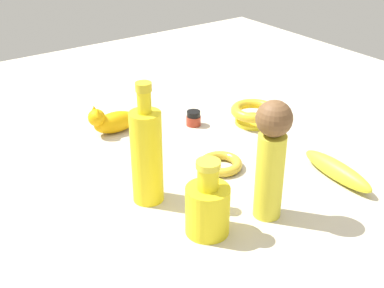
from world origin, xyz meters
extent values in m
plane|color=#BCB29E|center=(0.00, 0.00, 0.00)|extent=(2.00, 2.00, 0.00)
cylinder|color=yellow|center=(-0.16, -0.07, 0.10)|extent=(0.06, 0.06, 0.20)
cylinder|color=yellow|center=(-0.16, -0.07, 0.22)|extent=(0.03, 0.03, 0.04)
cylinder|color=gold|center=(-0.16, -0.07, 0.25)|extent=(0.03, 0.03, 0.02)
ellipsoid|color=#DC9C0A|center=(-0.07, 0.25, 0.03)|extent=(0.12, 0.06, 0.06)
sphere|color=#DC9C0A|center=(-0.12, 0.25, 0.05)|extent=(0.04, 0.04, 0.04)
cone|color=#DC9C0A|center=(-0.12, 0.24, 0.07)|extent=(0.02, 0.02, 0.02)
cone|color=#DC9C0A|center=(-0.12, 0.26, 0.07)|extent=(0.02, 0.02, 0.02)
ellipsoid|color=#DC9C0A|center=(-0.02, 0.24, 0.02)|extent=(0.05, 0.02, 0.02)
cylinder|color=#9D321F|center=(0.12, 0.16, 0.01)|extent=(0.04, 0.04, 0.03)
cylinder|color=gold|center=(0.12, 0.16, 0.02)|extent=(0.03, 0.03, 0.00)
cylinder|color=black|center=(0.12, 0.16, 0.03)|extent=(0.04, 0.04, 0.01)
torus|color=gold|center=(0.04, -0.06, 0.01)|extent=(0.10, 0.10, 0.02)
cylinder|color=yellow|center=(0.26, 0.08, 0.01)|extent=(0.10, 0.10, 0.01)
torus|color=gold|center=(0.26, 0.08, 0.04)|extent=(0.13, 0.13, 0.03)
ellipsoid|color=yellow|center=(0.22, -0.25, 0.02)|extent=(0.06, 0.20, 0.04)
cylinder|color=yellow|center=(0.00, -0.26, 0.09)|extent=(0.06, 0.06, 0.18)
sphere|color=brown|center=(0.00, -0.26, 0.21)|extent=(0.07, 0.07, 0.07)
cylinder|color=yellow|center=(-0.13, -0.23, 0.05)|extent=(0.08, 0.08, 0.10)
cylinder|color=yellow|center=(-0.13, -0.23, 0.12)|extent=(0.04, 0.04, 0.04)
cylinder|color=gold|center=(-0.13, -0.23, 0.15)|extent=(0.05, 0.05, 0.01)
camera|label=1|loc=(-0.61, -0.86, 0.60)|focal=48.01mm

